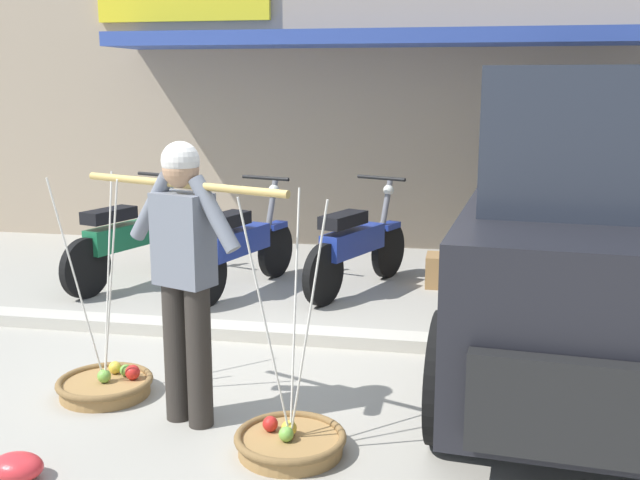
% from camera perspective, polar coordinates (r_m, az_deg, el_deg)
% --- Properties ---
extents(ground_plane, '(90.00, 90.00, 0.00)m').
position_cam_1_polar(ground_plane, '(5.47, -4.05, -9.92)').
color(ground_plane, '#9E998C').
extents(sidewalk_curb, '(20.00, 0.24, 0.10)m').
position_cam_1_polar(sidewalk_curb, '(6.09, -2.36, -7.10)').
color(sidewalk_curb, '#BAB4A5').
rests_on(sidewalk_curb, ground).
extents(fruit_vendor, '(1.39, 0.59, 1.70)m').
position_cam_1_polar(fruit_vendor, '(4.48, -10.17, -1.88)').
color(fruit_vendor, '#2D2823').
rests_on(fruit_vendor, ground).
extents(fruit_basket_left_side, '(0.63, 0.63, 1.45)m').
position_cam_1_polar(fruit_basket_left_side, '(5.26, -15.81, -10.36)').
color(fruit_basket_left_side, '#9E7542').
rests_on(fruit_basket_left_side, ground).
extents(fruit_basket_right_side, '(0.63, 0.63, 1.45)m').
position_cam_1_polar(fruit_basket_right_side, '(4.35, -2.27, -14.81)').
color(fruit_basket_right_side, '#9E7542').
rests_on(fruit_basket_right_side, ground).
extents(motorcycle_nearest_shop, '(0.74, 1.75, 1.09)m').
position_cam_1_polar(motorcycle_nearest_shop, '(7.89, -14.20, -0.03)').
color(motorcycle_nearest_shop, black).
rests_on(motorcycle_nearest_shop, ground).
extents(motorcycle_second_in_row, '(0.69, 1.77, 1.09)m').
position_cam_1_polar(motorcycle_second_in_row, '(7.40, -5.99, -0.49)').
color(motorcycle_second_in_row, black).
rests_on(motorcycle_second_in_row, ground).
extents(motorcycle_third_in_row, '(0.82, 1.71, 1.09)m').
position_cam_1_polar(motorcycle_third_in_row, '(7.39, 2.75, -0.46)').
color(motorcycle_third_in_row, black).
rests_on(motorcycle_third_in_row, ground).
extents(parked_truck, '(2.50, 4.96, 2.10)m').
position_cam_1_polar(parked_truck, '(5.66, 21.70, 1.92)').
color(parked_truck, black).
rests_on(parked_truck, ground).
extents(storefront_building, '(13.00, 6.00, 4.20)m').
position_cam_1_polar(storefront_building, '(11.72, 8.36, 12.07)').
color(storefront_building, tan).
rests_on(storefront_building, ground).
extents(plastic_litter_bag, '(0.28, 0.22, 0.14)m').
position_cam_1_polar(plastic_litter_bag, '(4.38, -21.84, -15.56)').
color(plastic_litter_bag, red).
rests_on(plastic_litter_bag, ground).
extents(wooden_crate, '(0.44, 0.36, 0.32)m').
position_cam_1_polar(wooden_crate, '(7.73, 9.61, -2.29)').
color(wooden_crate, olive).
rests_on(wooden_crate, ground).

